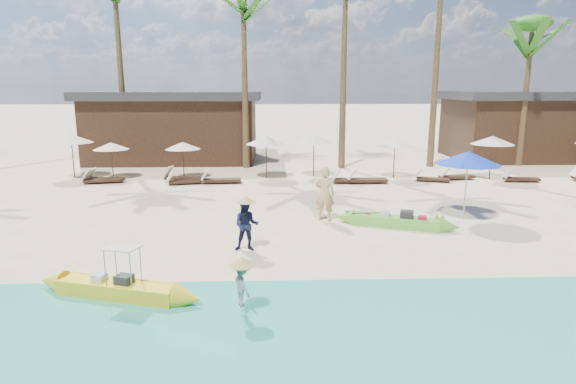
{
  "coord_description": "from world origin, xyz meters",
  "views": [
    {
      "loc": [
        -1.85,
        -13.37,
        4.58
      ],
      "look_at": [
        -1.34,
        2.0,
        1.21
      ],
      "focal_mm": 30.0,
      "sensor_mm": 36.0,
      "label": 1
    }
  ],
  "objects_px": {
    "green_canoe": "(395,221)",
    "tourist": "(325,194)",
    "yellow_canoe": "(118,289)",
    "blue_umbrella": "(468,158)"
  },
  "relations": [
    {
      "from": "green_canoe",
      "to": "blue_umbrella",
      "type": "height_order",
      "value": "blue_umbrella"
    },
    {
      "from": "green_canoe",
      "to": "yellow_canoe",
      "type": "distance_m",
      "value": 9.2
    },
    {
      "from": "yellow_canoe",
      "to": "tourist",
      "type": "distance_m",
      "value": 8.11
    },
    {
      "from": "yellow_canoe",
      "to": "blue_umbrella",
      "type": "distance_m",
      "value": 12.08
    },
    {
      "from": "yellow_canoe",
      "to": "blue_umbrella",
      "type": "xyz_separation_m",
      "value": [
        10.21,
        6.13,
        1.99
      ]
    },
    {
      "from": "yellow_canoe",
      "to": "tourist",
      "type": "relative_size",
      "value": 2.3
    },
    {
      "from": "green_canoe",
      "to": "tourist",
      "type": "xyz_separation_m",
      "value": [
        -2.29,
        0.86,
        0.77
      ]
    },
    {
      "from": "green_canoe",
      "to": "yellow_canoe",
      "type": "relative_size",
      "value": 1.0
    },
    {
      "from": "green_canoe",
      "to": "tourist",
      "type": "relative_size",
      "value": 2.28
    },
    {
      "from": "blue_umbrella",
      "to": "green_canoe",
      "type": "bearing_deg",
      "value": -161.77
    }
  ]
}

